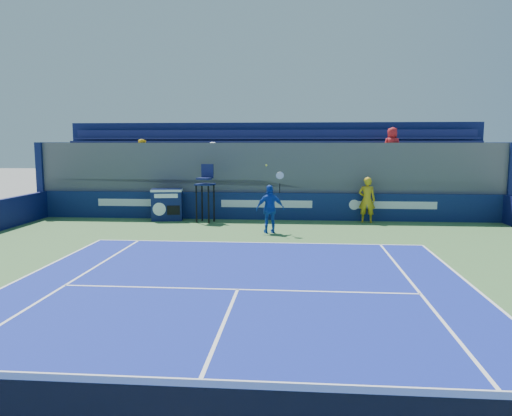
# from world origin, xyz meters

# --- Properties ---
(ball_person) EXTENTS (0.77, 0.56, 1.94)m
(ball_person) POSITION_xyz_m (4.29, 16.64, 0.98)
(ball_person) COLOR gold
(ball_person) RESTS_ON apron
(back_hoarding) EXTENTS (20.40, 0.21, 1.20)m
(back_hoarding) POSITION_xyz_m (0.00, 17.10, 0.60)
(back_hoarding) COLOR #0D1C4D
(back_hoarding) RESTS_ON ground
(match_clock) EXTENTS (1.41, 0.91, 1.40)m
(match_clock) POSITION_xyz_m (-4.32, 16.53, 0.74)
(match_clock) COLOR #0E1748
(match_clock) RESTS_ON ground
(umpire_chair) EXTENTS (0.85, 0.85, 2.48)m
(umpire_chair) POSITION_xyz_m (-2.54, 16.16, 1.53)
(umpire_chair) COLOR black
(umpire_chair) RESTS_ON ground
(tennis_player) EXTENTS (1.13, 0.64, 2.57)m
(tennis_player) POSITION_xyz_m (0.34, 13.79, 0.92)
(tennis_player) COLOR #1542AF
(tennis_player) RESTS_ON apron
(stadium_seating) EXTENTS (21.00, 4.05, 4.40)m
(stadium_seating) POSITION_xyz_m (-0.01, 19.15, 1.83)
(stadium_seating) COLOR #56565B
(stadium_seating) RESTS_ON ground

